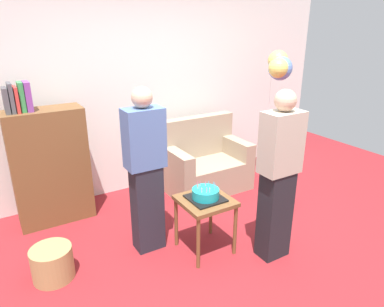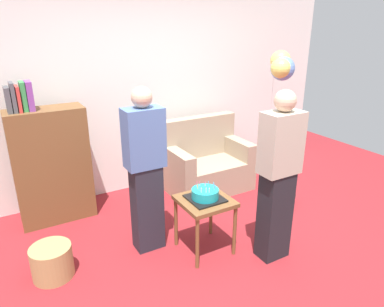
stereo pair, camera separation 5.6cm
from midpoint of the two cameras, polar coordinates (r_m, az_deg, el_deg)
ground_plane at (r=3.54m, az=5.51°, el=-16.93°), size 8.00×8.00×0.00m
wall_back at (r=4.68m, az=-9.15°, el=10.44°), size 6.00×0.10×2.70m
couch at (r=4.77m, az=1.72°, el=-1.76°), size 1.10×0.70×0.96m
bookshelf at (r=4.18m, az=-22.55°, el=-1.72°), size 0.80×0.36×1.60m
side_table at (r=3.41m, az=1.71°, el=-8.68°), size 0.48×0.48×0.56m
birthday_cake at (r=3.35m, az=1.74°, el=-6.68°), size 0.32×0.32×0.17m
person_blowing_candles at (r=3.33m, az=-8.05°, el=-2.89°), size 0.36×0.22×1.63m
person_holding_cake at (r=3.27m, az=13.41°, el=-3.72°), size 0.36×0.22×1.63m
wicker_basket at (r=3.48m, az=-22.25°, el=-16.22°), size 0.36×0.36×0.30m
handbag at (r=4.58m, az=14.64°, el=-6.74°), size 0.28×0.14×0.20m
balloon_bunch at (r=4.86m, az=13.70°, el=13.68°), size 0.36×0.38×1.81m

